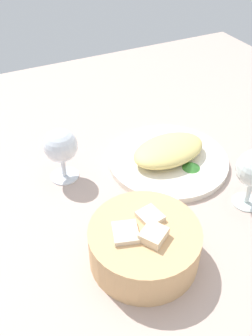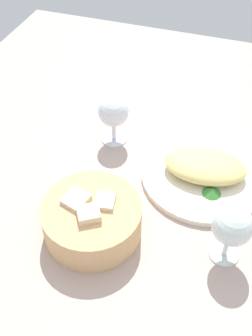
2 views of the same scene
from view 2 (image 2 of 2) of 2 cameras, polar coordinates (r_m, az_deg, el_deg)
ground_plane at (r=88.66cm, az=7.17°, el=-3.47°), size 140.00×140.00×2.00cm
plate at (r=90.85cm, az=10.91°, el=-0.95°), size 27.61×27.61×1.40cm
omelette at (r=88.89cm, az=11.15°, el=0.28°), size 18.81×12.83×4.16cm
lettuce_garnish at (r=85.96cm, az=12.06°, el=-3.21°), size 4.01×4.01×1.52cm
bread_basket at (r=77.72cm, az=-4.85°, el=-7.17°), size 18.98×18.98×8.84cm
wine_glass_near at (r=93.93cm, az=-1.79°, el=7.75°), size 7.18×7.18×12.00cm
wine_glass_far at (r=72.80cm, az=14.78°, el=-8.09°), size 7.37×7.37×12.69cm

